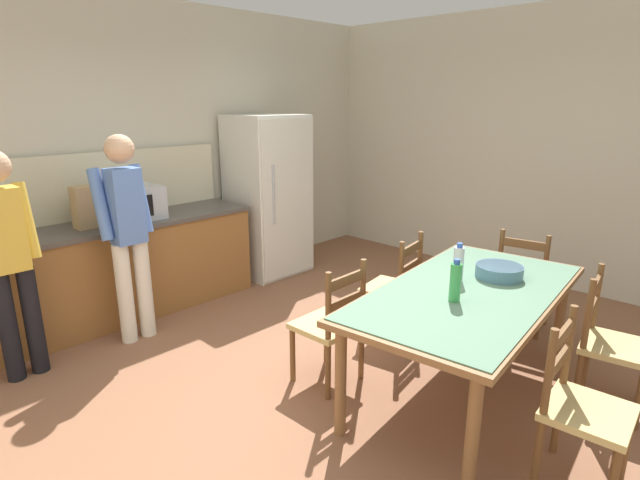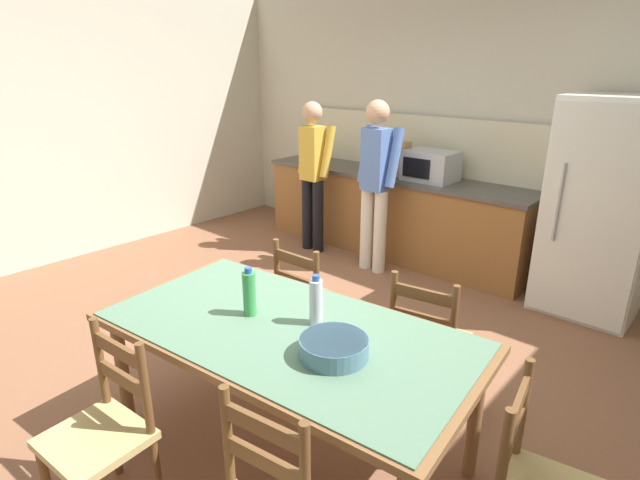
# 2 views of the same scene
# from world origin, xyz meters

# --- Properties ---
(ground_plane) EXTENTS (8.32, 8.32, 0.00)m
(ground_plane) POSITION_xyz_m (0.00, 0.00, 0.00)
(ground_plane) COLOR brown
(wall_back) EXTENTS (6.52, 0.12, 2.90)m
(wall_back) POSITION_xyz_m (0.00, 2.66, 1.45)
(wall_back) COLOR beige
(wall_back) RESTS_ON ground
(wall_right) EXTENTS (0.12, 5.20, 2.90)m
(wall_right) POSITION_xyz_m (3.26, 0.00, 1.45)
(wall_right) COLOR beige
(wall_right) RESTS_ON ground
(kitchen_counter) EXTENTS (3.13, 0.66, 0.90)m
(kitchen_counter) POSITION_xyz_m (-0.70, 2.23, 0.45)
(kitchen_counter) COLOR brown
(kitchen_counter) RESTS_ON ground
(counter_splashback) EXTENTS (3.09, 0.03, 0.60)m
(counter_splashback) POSITION_xyz_m (-0.70, 2.54, 1.20)
(counter_splashback) COLOR beige
(counter_splashback) RESTS_ON kitchen_counter
(refrigerator) EXTENTS (0.77, 0.73, 1.80)m
(refrigerator) POSITION_xyz_m (1.36, 2.19, 0.90)
(refrigerator) COLOR silver
(refrigerator) RESTS_ON ground
(microwave) EXTENTS (0.50, 0.39, 0.30)m
(microwave) POSITION_xyz_m (-0.24, 2.21, 1.05)
(microwave) COLOR #B2B7BC
(microwave) RESTS_ON kitchen_counter
(paper_bag) EXTENTS (0.24, 0.16, 0.36)m
(paper_bag) POSITION_xyz_m (-0.63, 2.20, 1.08)
(paper_bag) COLOR tan
(paper_bag) RESTS_ON kitchen_counter
(dining_table) EXTENTS (2.06, 1.21, 0.76)m
(dining_table) POSITION_xyz_m (0.63, -0.70, 0.69)
(dining_table) COLOR brown
(dining_table) RESTS_ON ground
(bottle_near_centre) EXTENTS (0.07, 0.07, 0.27)m
(bottle_near_centre) POSITION_xyz_m (0.38, -0.73, 0.89)
(bottle_near_centre) COLOR green
(bottle_near_centre) RESTS_ON dining_table
(bottle_off_centre) EXTENTS (0.07, 0.07, 0.27)m
(bottle_off_centre) POSITION_xyz_m (0.71, -0.57, 0.89)
(bottle_off_centre) COLOR silver
(bottle_off_centre) RESTS_ON dining_table
(serving_bowl) EXTENTS (0.32, 0.32, 0.09)m
(serving_bowl) POSITION_xyz_m (0.98, -0.74, 0.81)
(serving_bowl) COLOR slate
(serving_bowl) RESTS_ON dining_table
(chair_side_near_right) EXTENTS (0.48, 0.46, 0.91)m
(chair_side_near_right) POSITION_xyz_m (1.15, -1.44, 0.44)
(chair_side_near_right) COLOR brown
(chair_side_near_right) RESTS_ON ground
(chair_side_far_left) EXTENTS (0.43, 0.41, 0.91)m
(chair_side_far_left) POSITION_xyz_m (0.10, 0.04, 0.44)
(chair_side_far_left) COLOR brown
(chair_side_far_left) RESTS_ON ground
(chair_side_far_right) EXTENTS (0.48, 0.47, 0.91)m
(chair_side_far_right) POSITION_xyz_m (0.98, 0.14, 0.44)
(chair_side_far_right) COLOR brown
(chair_side_far_right) RESTS_ON ground
(chair_side_near_left) EXTENTS (0.45, 0.43, 0.91)m
(chair_side_near_left) POSITION_xyz_m (0.28, -1.54, 0.44)
(chair_side_near_left) COLOR brown
(chair_side_near_left) RESTS_ON ground
(chair_head_end) EXTENTS (0.47, 0.48, 0.91)m
(chair_head_end) POSITION_xyz_m (1.89, -0.57, 0.44)
(chair_head_end) COLOR brown
(chair_head_end) RESTS_ON ground
(person_at_sink) EXTENTS (0.41, 0.29, 1.65)m
(person_at_sink) POSITION_xyz_m (-1.39, 1.71, 0.93)
(person_at_sink) COLOR black
(person_at_sink) RESTS_ON ground
(person_at_counter) EXTENTS (0.43, 0.30, 1.71)m
(person_at_counter) POSITION_xyz_m (-0.54, 1.69, 0.96)
(person_at_counter) COLOR silver
(person_at_counter) RESTS_ON ground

